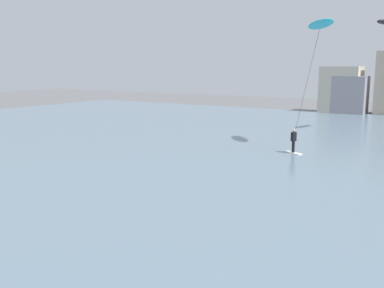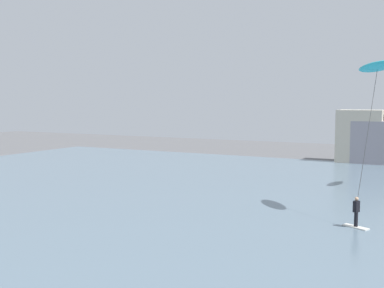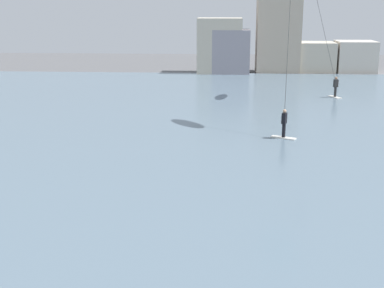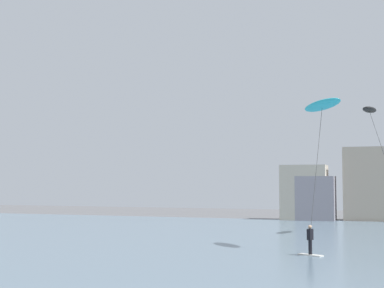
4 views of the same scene
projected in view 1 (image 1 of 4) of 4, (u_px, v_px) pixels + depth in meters
name	position (u px, v px, depth m)	size (l,w,h in m)	color
water_bay	(276.00, 146.00, 32.04)	(84.00, 52.00, 0.10)	slate
kitesurfer_cyan	(318.00, 35.00, 30.09)	(3.02, 5.45, 9.15)	silver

